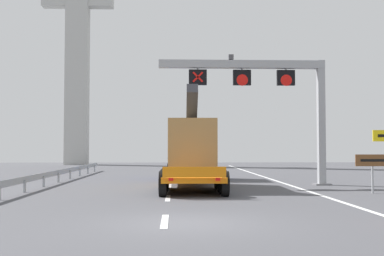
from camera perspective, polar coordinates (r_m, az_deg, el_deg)
ground at (r=13.61m, az=-0.83°, el=-11.29°), size 112.00×112.00×0.00m
lane_markings at (r=39.19m, az=-2.49°, el=-5.47°), size 0.20×65.98×0.01m
edge_line_right at (r=26.35m, az=12.30°, el=-6.91°), size 0.20×63.00×0.01m
overhead_lane_gantry at (r=27.74m, az=8.99°, el=4.92°), size 9.75×0.90×7.43m
heavy_haul_truck_orange at (r=28.13m, az=-0.18°, el=-2.63°), size 3.15×14.09×5.30m
tourist_info_sign_brown at (r=23.76m, az=20.76°, el=-4.00°), size 1.64×0.15×1.80m
guardrail_left at (r=28.80m, az=-16.51°, el=-5.37°), size 0.13×32.82×0.76m
bridge_pylon_distant at (r=64.13m, az=-13.48°, el=11.30°), size 9.00×2.00×33.67m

